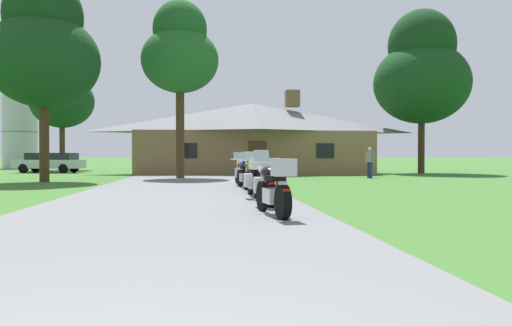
{
  "coord_description": "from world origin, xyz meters",
  "views": [
    {
      "loc": [
        0.75,
        -2.04,
        1.25
      ],
      "look_at": [
        2.78,
        17.72,
        0.94
      ],
      "focal_mm": 35.99,
      "sensor_mm": 36.0,
      "label": 1
    }
  ],
  "objects_px": {
    "motorcycle_black_nearest_to_camera": "(274,187)",
    "motorcycle_orange_farthest_in_row": "(243,171)",
    "bystander_gray_shirt_near_lodge": "(370,161)",
    "tree_right_of_lodge": "(422,72)",
    "parked_silver_suv_far_left": "(50,162)",
    "tree_left_near": "(44,48)",
    "metal_silo_distant": "(20,128)",
    "tree_left_far": "(62,94)",
    "tree_by_lodge_front": "(180,52)",
    "motorcycle_green_fourth_in_row": "(253,175)",
    "motorcycle_orange_third_in_row": "(255,178)",
    "motorcycle_blue_fifth_in_row": "(245,173)",
    "motorcycle_white_second_in_row": "(267,182)"
  },
  "relations": [
    {
      "from": "motorcycle_orange_farthest_in_row",
      "to": "tree_left_far",
      "type": "relative_size",
      "value": 0.21
    },
    {
      "from": "bystander_gray_shirt_near_lodge",
      "to": "parked_silver_suv_far_left",
      "type": "height_order",
      "value": "bystander_gray_shirt_near_lodge"
    },
    {
      "from": "bystander_gray_shirt_near_lodge",
      "to": "tree_left_near",
      "type": "height_order",
      "value": "tree_left_near"
    },
    {
      "from": "motorcycle_blue_fifth_in_row",
      "to": "motorcycle_orange_farthest_in_row",
      "type": "relative_size",
      "value": 1.0
    },
    {
      "from": "motorcycle_orange_farthest_in_row",
      "to": "tree_left_far",
      "type": "distance_m",
      "value": 27.65
    },
    {
      "from": "motorcycle_green_fourth_in_row",
      "to": "bystander_gray_shirt_near_lodge",
      "type": "xyz_separation_m",
      "value": [
        7.33,
        10.49,
        0.32
      ]
    },
    {
      "from": "parked_silver_suv_far_left",
      "to": "tree_left_near",
      "type": "bearing_deg",
      "value": -155.03
    },
    {
      "from": "tree_right_of_lodge",
      "to": "tree_left_near",
      "type": "relative_size",
      "value": 1.16
    },
    {
      "from": "motorcycle_green_fourth_in_row",
      "to": "tree_left_near",
      "type": "xyz_separation_m",
      "value": [
        -8.94,
        8.26,
        5.6
      ]
    },
    {
      "from": "metal_silo_distant",
      "to": "motorcycle_orange_farthest_in_row",
      "type": "bearing_deg",
      "value": -57.96
    },
    {
      "from": "motorcycle_green_fourth_in_row",
      "to": "motorcycle_orange_third_in_row",
      "type": "bearing_deg",
      "value": -103.09
    },
    {
      "from": "tree_right_of_lodge",
      "to": "tree_left_near",
      "type": "height_order",
      "value": "tree_right_of_lodge"
    },
    {
      "from": "motorcycle_orange_third_in_row",
      "to": "parked_silver_suv_far_left",
      "type": "xyz_separation_m",
      "value": [
        -12.18,
        23.02,
        0.17
      ]
    },
    {
      "from": "bystander_gray_shirt_near_lodge",
      "to": "metal_silo_distant",
      "type": "height_order",
      "value": "metal_silo_distant"
    },
    {
      "from": "motorcycle_blue_fifth_in_row",
      "to": "tree_left_far",
      "type": "distance_m",
      "value": 29.29
    },
    {
      "from": "motorcycle_blue_fifth_in_row",
      "to": "motorcycle_orange_farthest_in_row",
      "type": "xyz_separation_m",
      "value": [
        0.05,
        1.93,
        -0.01
      ]
    },
    {
      "from": "motorcycle_green_fourth_in_row",
      "to": "tree_by_lodge_front",
      "type": "height_order",
      "value": "tree_by_lodge_front"
    },
    {
      "from": "tree_by_lodge_front",
      "to": "motorcycle_orange_third_in_row",
      "type": "bearing_deg",
      "value": -78.35
    },
    {
      "from": "parked_silver_suv_far_left",
      "to": "motorcycle_black_nearest_to_camera",
      "type": "bearing_deg",
      "value": -146.19
    },
    {
      "from": "bystander_gray_shirt_near_lodge",
      "to": "motorcycle_black_nearest_to_camera",
      "type": "bearing_deg",
      "value": -59.15
    },
    {
      "from": "motorcycle_blue_fifth_in_row",
      "to": "bystander_gray_shirt_near_lodge",
      "type": "relative_size",
      "value": 1.25
    },
    {
      "from": "motorcycle_black_nearest_to_camera",
      "to": "motorcycle_white_second_in_row",
      "type": "relative_size",
      "value": 1.0
    },
    {
      "from": "tree_left_far",
      "to": "bystander_gray_shirt_near_lodge",
      "type": "bearing_deg",
      "value": -39.56
    },
    {
      "from": "tree_right_of_lodge",
      "to": "metal_silo_distant",
      "type": "height_order",
      "value": "tree_right_of_lodge"
    },
    {
      "from": "motorcycle_blue_fifth_in_row",
      "to": "tree_left_far",
      "type": "xyz_separation_m",
      "value": [
        -13.13,
        25.55,
        5.7
      ]
    },
    {
      "from": "tree_by_lodge_front",
      "to": "bystander_gray_shirt_near_lodge",
      "type": "bearing_deg",
      "value": -2.01
    },
    {
      "from": "motorcycle_black_nearest_to_camera",
      "to": "tree_right_of_lodge",
      "type": "bearing_deg",
      "value": 51.84
    },
    {
      "from": "bystander_gray_shirt_near_lodge",
      "to": "tree_right_of_lodge",
      "type": "distance_m",
      "value": 10.6
    },
    {
      "from": "metal_silo_distant",
      "to": "tree_left_far",
      "type": "bearing_deg",
      "value": -48.46
    },
    {
      "from": "motorcycle_white_second_in_row",
      "to": "motorcycle_green_fourth_in_row",
      "type": "distance_m",
      "value": 4.34
    },
    {
      "from": "tree_by_lodge_front",
      "to": "metal_silo_distant",
      "type": "bearing_deg",
      "value": 124.86
    },
    {
      "from": "motorcycle_blue_fifth_in_row",
      "to": "motorcycle_orange_farthest_in_row",
      "type": "distance_m",
      "value": 1.93
    },
    {
      "from": "motorcycle_black_nearest_to_camera",
      "to": "motorcycle_orange_farthest_in_row",
      "type": "height_order",
      "value": "same"
    },
    {
      "from": "motorcycle_blue_fifth_in_row",
      "to": "tree_left_near",
      "type": "bearing_deg",
      "value": 136.18
    },
    {
      "from": "tree_by_lodge_front",
      "to": "parked_silver_suv_far_left",
      "type": "height_order",
      "value": "tree_by_lodge_front"
    },
    {
      "from": "motorcycle_blue_fifth_in_row",
      "to": "motorcycle_green_fourth_in_row",
      "type": "bearing_deg",
      "value": -94.87
    },
    {
      "from": "bystander_gray_shirt_near_lodge",
      "to": "tree_right_of_lodge",
      "type": "relative_size",
      "value": 0.15
    },
    {
      "from": "motorcycle_blue_fifth_in_row",
      "to": "metal_silo_distant",
      "type": "relative_size",
      "value": 0.27
    },
    {
      "from": "bystander_gray_shirt_near_lodge",
      "to": "motorcycle_blue_fifth_in_row",
      "type": "bearing_deg",
      "value": -76.16
    },
    {
      "from": "motorcycle_orange_farthest_in_row",
      "to": "motorcycle_black_nearest_to_camera",
      "type": "bearing_deg",
      "value": -98.58
    },
    {
      "from": "tree_left_far",
      "to": "motorcycle_blue_fifth_in_row",
      "type": "bearing_deg",
      "value": -62.81
    },
    {
      "from": "tree_right_of_lodge",
      "to": "metal_silo_distant",
      "type": "bearing_deg",
      "value": 152.5
    },
    {
      "from": "motorcycle_orange_farthest_in_row",
      "to": "tree_right_of_lodge",
      "type": "distance_m",
      "value": 19.69
    },
    {
      "from": "motorcycle_white_second_in_row",
      "to": "motorcycle_blue_fifth_in_row",
      "type": "height_order",
      "value": "same"
    },
    {
      "from": "tree_right_of_lodge",
      "to": "tree_left_near",
      "type": "xyz_separation_m",
      "value": [
        -22.06,
        -8.82,
        -0.67
      ]
    },
    {
      "from": "motorcycle_green_fourth_in_row",
      "to": "tree_left_near",
      "type": "height_order",
      "value": "tree_left_near"
    },
    {
      "from": "tree_left_near",
      "to": "metal_silo_distant",
      "type": "relative_size",
      "value": 1.26
    },
    {
      "from": "bystander_gray_shirt_near_lodge",
      "to": "motorcycle_orange_farthest_in_row",
      "type": "bearing_deg",
      "value": -83.27
    },
    {
      "from": "motorcycle_blue_fifth_in_row",
      "to": "tree_right_of_lodge",
      "type": "height_order",
      "value": "tree_right_of_lodge"
    },
    {
      "from": "motorcycle_orange_third_in_row",
      "to": "motorcycle_green_fourth_in_row",
      "type": "bearing_deg",
      "value": 82.92
    }
  ]
}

